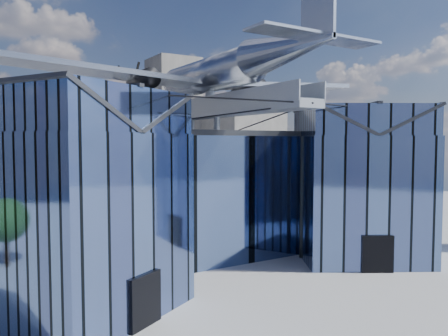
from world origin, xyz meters
TOP-DOWN VIEW (x-y plane):
  - ground_plane at (0.00, 0.00)m, footprint 120.00×120.00m
  - museum at (0.00, 5.82)m, footprint 32.88×24.50m
  - bg_towers at (1.45, 50.49)m, footprint 77.00×24.50m
  - tree_side_e at (29.09, 5.67)m, footprint 4.64×4.64m

SIDE VIEW (x-z plane):
  - ground_plane at x=0.00m, z-range 0.00..0.00m
  - tree_side_e at x=29.09m, z-range 0.97..6.44m
  - museum at x=0.00m, z-range -3.26..14.34m
  - bg_towers at x=1.45m, z-range -2.99..23.01m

